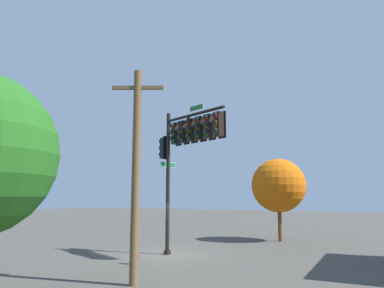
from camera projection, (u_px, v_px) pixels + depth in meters
name	position (u px, v px, depth m)	size (l,w,h in m)	color
ground_plane	(167.00, 254.00, 17.56)	(120.00, 120.00, 0.00)	#45433D
signal_pole_assembly	(186.00, 141.00, 17.26)	(4.45, 2.14, 7.20)	black
utility_pole	(136.00, 170.00, 11.90)	(1.66, 0.92, 7.20)	brown
fire_hydrant	(135.00, 254.00, 14.98)	(0.33, 0.24, 0.83)	red
tree_mid	(278.00, 185.00, 23.25)	(3.52, 3.52, 5.34)	brown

